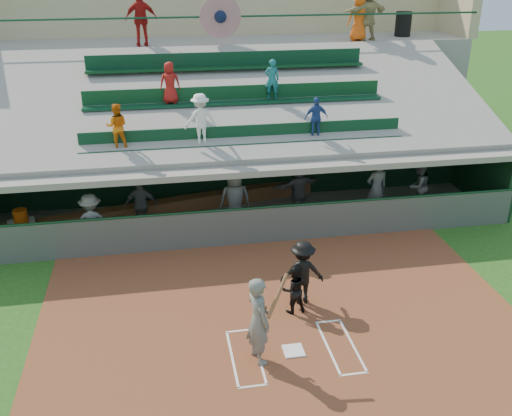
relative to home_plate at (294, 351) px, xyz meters
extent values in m
plane|color=#215016|center=(0.00, 0.00, -0.04)|extent=(100.00, 100.00, 0.00)
cube|color=brown|center=(0.00, 0.50, -0.03)|extent=(11.00, 9.00, 0.02)
cube|color=white|center=(0.00, 0.00, 0.00)|extent=(0.43, 0.43, 0.03)
cube|color=white|center=(-0.75, 0.00, -0.01)|extent=(0.05, 1.80, 0.01)
cube|color=white|center=(0.75, 0.00, -0.01)|extent=(0.05, 1.80, 0.01)
cube|color=white|center=(-1.30, 0.00, -0.01)|extent=(0.05, 1.80, 0.01)
cube|color=white|center=(1.30, 0.00, -0.01)|extent=(0.05, 1.80, 0.01)
cube|color=white|center=(-1.02, 0.90, -0.01)|extent=(0.60, 0.05, 0.01)
cube|color=white|center=(1.02, 0.90, -0.01)|extent=(0.60, 0.05, 0.01)
cube|color=silver|center=(-1.02, -0.90, -0.01)|extent=(0.60, 0.05, 0.01)
cube|color=white|center=(1.02, -0.90, -0.01)|extent=(0.60, 0.05, 0.01)
cube|color=gray|center=(0.00, 6.75, -0.02)|extent=(16.00, 3.50, 0.04)
cube|color=gray|center=(0.00, 13.50, 2.26)|extent=(20.00, 3.00, 4.60)
cube|color=#535852|center=(0.00, 5.00, 0.52)|extent=(16.00, 0.06, 1.10)
cylinder|color=#133B1F|center=(0.00, 5.00, 1.09)|extent=(16.00, 0.08, 0.08)
cube|color=black|center=(0.00, 8.50, 1.07)|extent=(16.00, 0.25, 2.20)
cube|color=black|center=(8.00, 6.75, 1.07)|extent=(0.25, 3.50, 2.20)
cube|color=gray|center=(0.00, 6.75, 2.17)|extent=(16.40, 3.90, 0.18)
cube|color=gray|center=(0.00, 10.25, 1.12)|extent=(16.40, 3.50, 2.30)
cube|color=gray|center=(0.00, 11.90, 2.26)|extent=(16.40, 0.30, 4.60)
cube|color=gray|center=(0.00, 8.60, 3.42)|extent=(16.40, 6.51, 2.37)
cube|color=#0D3922|center=(0.00, 6.20, 2.62)|extent=(9.40, 0.42, 0.08)
cube|color=#0C361E|center=(0.00, 6.40, 2.88)|extent=(9.40, 0.06, 0.45)
cube|color=#0D3B23|center=(0.00, 8.10, 3.37)|extent=(9.40, 0.42, 0.08)
cube|color=#0D3C1E|center=(0.00, 8.30, 3.62)|extent=(9.40, 0.06, 0.45)
cube|color=#0C361A|center=(0.00, 10.00, 4.12)|extent=(9.40, 0.42, 0.08)
cube|color=#0C351F|center=(0.00, 10.20, 4.38)|extent=(9.40, 0.06, 0.45)
imported|color=orange|center=(-3.60, 6.30, 3.28)|extent=(0.62, 0.49, 1.25)
imported|color=white|center=(-1.29, 6.30, 3.37)|extent=(1.02, 0.72, 1.44)
imported|color=navy|center=(2.09, 6.30, 3.25)|extent=(0.70, 0.30, 1.20)
imported|color=#A21612|center=(-2.03, 8.20, 4.04)|extent=(0.63, 0.42, 1.26)
imported|color=#186A70|center=(1.15, 8.20, 4.03)|extent=(0.50, 0.37, 1.25)
cylinder|color=#144127|center=(0.00, 12.00, 5.56)|extent=(20.00, 0.07, 0.07)
cylinder|color=maroon|center=(0.00, 11.98, 5.56)|extent=(1.50, 0.06, 1.50)
sphere|color=#0D1637|center=(0.00, 11.95, 5.56)|extent=(0.44, 0.44, 0.44)
imported|color=#5D5F5A|center=(-0.77, -0.11, 0.94)|extent=(0.64, 0.80, 1.92)
cylinder|color=brown|center=(-0.42, -0.26, 1.57)|extent=(0.56, 0.54, 0.75)
sphere|color=brown|center=(-0.64, -0.11, 1.22)|extent=(0.10, 0.10, 0.10)
imported|color=black|center=(0.33, 1.44, 0.58)|extent=(0.62, 0.50, 1.19)
imported|color=black|center=(0.63, 1.83, 0.78)|extent=(1.09, 0.70, 1.59)
cube|color=#996537|center=(0.00, 8.00, 0.23)|extent=(15.02, 3.95, 0.46)
cube|color=white|center=(-6.53, 6.18, 0.33)|extent=(0.85, 0.72, 0.64)
cylinder|color=#CD4F0C|center=(-6.50, 6.11, 0.84)|extent=(0.40, 0.40, 0.40)
imported|color=#60625D|center=(-4.48, 5.42, 0.83)|extent=(1.11, 0.68, 1.65)
imported|color=#525550|center=(-3.14, 6.41, 0.82)|extent=(0.98, 0.47, 1.63)
imported|color=#575954|center=(-0.38, 6.02, 0.95)|extent=(0.94, 0.63, 1.90)
imported|color=#51534E|center=(1.76, 6.82, 0.87)|extent=(1.69, 0.99, 1.73)
imported|color=#5D605B|center=(4.05, 6.05, 0.96)|extent=(0.76, 0.57, 1.92)
imported|color=#595B56|center=(5.58, 6.33, 0.84)|extent=(1.00, 0.91, 1.67)
cylinder|color=black|center=(7.57, 13.22, 5.05)|extent=(0.64, 0.64, 0.96)
imported|color=#AD1513|center=(-2.81, 12.24, 5.52)|extent=(1.15, 0.56, 1.90)
imported|color=#E6500D|center=(5.33, 12.26, 5.41)|extent=(0.90, 0.66, 1.69)
imported|color=tan|center=(5.71, 12.30, 5.58)|extent=(1.97, 1.17, 2.03)
camera|label=1|loc=(-2.46, -9.43, 7.62)|focal=40.00mm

